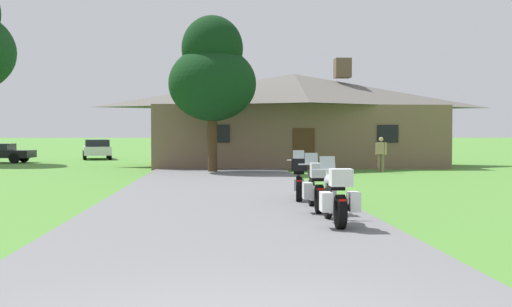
{
  "coord_description": "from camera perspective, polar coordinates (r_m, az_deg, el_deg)",
  "views": [
    {
      "loc": [
        -0.18,
        -5.39,
        1.83
      ],
      "look_at": [
        1.56,
        22.23,
        0.96
      ],
      "focal_mm": 44.5,
      "sensor_mm": 36.0,
      "label": 1
    }
  ],
  "objects": [
    {
      "name": "stone_lodge",
      "position": [
        36.2,
        3.46,
        3.15
      ],
      "size": [
        16.3,
        8.54,
        6.11
      ],
      "color": "brown",
      "rests_on": "ground"
    },
    {
      "name": "motorcycle_white_farthest_in_row",
      "position": [
        17.15,
        3.88,
        -2.25
      ],
      "size": [
        0.72,
        2.08,
        1.3
      ],
      "rotation": [
        0.0,
        0.0,
        -0.12
      ],
      "color": "black",
      "rests_on": "asphalt_driveway"
    },
    {
      "name": "motorcycle_black_second_in_row",
      "position": [
        14.63,
        5.48,
        -3.0
      ],
      "size": [
        0.73,
        2.08,
        1.3
      ],
      "rotation": [
        0.0,
        0.0,
        -0.03
      ],
      "color": "black",
      "rests_on": "asphalt_driveway"
    },
    {
      "name": "asphalt_driveway",
      "position": [
        23.46,
        -3.15,
        -2.6
      ],
      "size": [
        6.4,
        80.0,
        0.06
      ],
      "primitive_type": "cube",
      "color": "slate",
      "rests_on": "ground"
    },
    {
      "name": "tree_by_lodge_front",
      "position": [
        29.84,
        -3.94,
        7.18
      ],
      "size": [
        4.09,
        4.09,
        7.33
      ],
      "color": "#422D19",
      "rests_on": "ground"
    },
    {
      "name": "motorcycle_silver_nearest_to_camera",
      "position": [
        12.37,
        7.2,
        -3.88
      ],
      "size": [
        0.73,
        2.08,
        1.3
      ],
      "rotation": [
        0.0,
        0.0,
        -0.01
      ],
      "color": "black",
      "rests_on": "asphalt_driveway"
    },
    {
      "name": "bystander_tan_shirt_near_lodge",
      "position": [
        30.39,
        11.17,
        0.07
      ],
      "size": [
        0.45,
        0.4,
        1.67
      ],
      "rotation": [
        0.0,
        0.0,
        2.47
      ],
      "color": "#75664C",
      "rests_on": "ground"
    },
    {
      "name": "parked_white_suv_far_left",
      "position": [
        46.71,
        -14.12,
        0.46
      ],
      "size": [
        2.79,
        4.89,
        1.4
      ],
      "rotation": [
        0.0,
        0.0,
        0.22
      ],
      "color": "silver",
      "rests_on": "ground"
    },
    {
      "name": "ground_plane",
      "position": [
        25.46,
        -3.18,
        -2.32
      ],
      "size": [
        500.0,
        500.0,
        0.0
      ],
      "primitive_type": "plane",
      "color": "#4C8433"
    }
  ]
}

